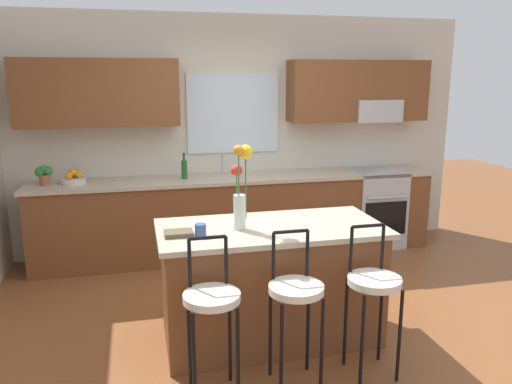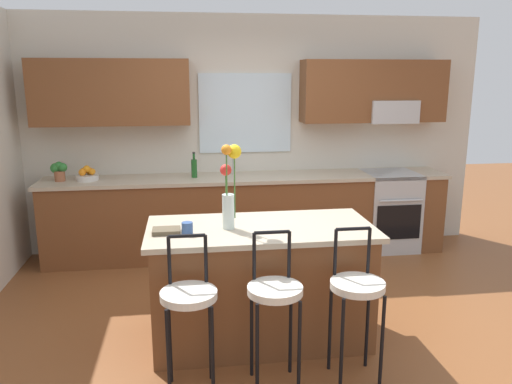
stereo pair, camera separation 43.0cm
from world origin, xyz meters
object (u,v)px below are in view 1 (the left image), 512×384
object	(u,v)px
oven_range	(374,207)
bar_stool_middle	(296,295)
bottle_olive_oil	(184,169)
bar_stool_near	(212,304)
bar_stool_far	(374,287)
flower_vase	(241,185)
cookbook	(179,233)
kitchen_island	(270,283)
potted_plant_small	(44,174)
fruit_bowl_oranges	(74,178)
mug_ceramic	(201,230)

from	to	relation	value
oven_range	bar_stool_middle	world-z (taller)	bar_stool_middle
oven_range	bottle_olive_oil	xyz separation A→B (m)	(-2.28, 0.02, 0.57)
bar_stool_near	bar_stool_far	distance (m)	1.10
flower_vase	bar_stool_middle	bearing A→B (deg)	-69.01
bar_stool_far	cookbook	xyz separation A→B (m)	(-1.25, 0.56, 0.30)
kitchen_island	potted_plant_small	xyz separation A→B (m)	(-1.89, 1.95, 0.58)
bar_stool_near	cookbook	xyz separation A→B (m)	(-0.15, 0.56, 0.30)
bar_stool_far	fruit_bowl_oranges	world-z (taller)	fruit_bowl_oranges
potted_plant_small	cookbook	bearing A→B (deg)	-59.30
cookbook	potted_plant_small	xyz separation A→B (m)	(-1.20, 2.02, 0.10)
bar_stool_far	fruit_bowl_oranges	size ratio (longest dim) A/B	4.34
oven_range	flower_vase	bearing A→B (deg)	-136.79
fruit_bowl_oranges	bottle_olive_oil	bearing A→B (deg)	-0.20
bar_stool_middle	bottle_olive_oil	world-z (taller)	bottle_olive_oil
bottle_olive_oil	potted_plant_small	size ratio (longest dim) A/B	1.34
kitchen_island	cookbook	xyz separation A→B (m)	(-0.70, -0.07, 0.47)
bar_stool_middle	bottle_olive_oil	xyz separation A→B (m)	(-0.46, 2.57, 0.40)
bar_stool_near	mug_ceramic	size ratio (longest dim) A/B	11.58
flower_vase	fruit_bowl_oranges	world-z (taller)	flower_vase
fruit_bowl_oranges	potted_plant_small	world-z (taller)	potted_plant_small
bar_stool_near	bar_stool_far	xyz separation A→B (m)	(1.10, 0.00, 0.00)
potted_plant_small	flower_vase	bearing A→B (deg)	-49.79
flower_vase	fruit_bowl_oranges	size ratio (longest dim) A/B	2.63
potted_plant_small	bar_stool_far	bearing A→B (deg)	-46.48
bottle_olive_oil	potted_plant_small	distance (m)	1.44
mug_ceramic	potted_plant_small	world-z (taller)	potted_plant_small
flower_vase	potted_plant_small	size ratio (longest dim) A/B	2.97
bar_stool_near	cookbook	size ratio (longest dim) A/B	5.21
kitchen_island	bar_stool_far	world-z (taller)	bar_stool_far
flower_vase	kitchen_island	bearing A→B (deg)	3.82
bar_stool_far	potted_plant_small	world-z (taller)	potted_plant_small
bottle_olive_oil	flower_vase	bearing A→B (deg)	-83.54
mug_ceramic	potted_plant_small	distance (m)	2.47
kitchen_island	bar_stool_far	distance (m)	0.85
mug_ceramic	flower_vase	bearing A→B (deg)	19.05
kitchen_island	bar_stool_middle	bearing A→B (deg)	-90.00
potted_plant_small	kitchen_island	bearing A→B (deg)	-45.80
mug_ceramic	cookbook	distance (m)	0.16
bar_stool_middle	mug_ceramic	xyz separation A→B (m)	(-0.55, 0.50, 0.33)
oven_range	bottle_olive_oil	world-z (taller)	bottle_olive_oil
mug_ceramic	fruit_bowl_oranges	xyz separation A→B (m)	(-1.06, 2.07, 0.01)
bar_stool_far	mug_ceramic	distance (m)	1.25
bar_stool_near	fruit_bowl_oranges	world-z (taller)	fruit_bowl_oranges
bar_stool_middle	fruit_bowl_oranges	distance (m)	3.06
bar_stool_middle	bar_stool_far	bearing A→B (deg)	0.00
mug_ceramic	fruit_bowl_oranges	bearing A→B (deg)	117.09
fruit_bowl_oranges	bottle_olive_oil	size ratio (longest dim) A/B	0.85
potted_plant_small	bar_stool_near	bearing A→B (deg)	-62.43
bar_stool_far	flower_vase	world-z (taller)	flower_vase
kitchen_island	bar_stool_near	distance (m)	0.85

